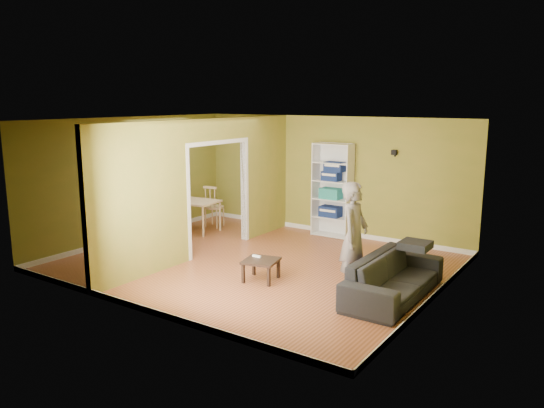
{
  "coord_description": "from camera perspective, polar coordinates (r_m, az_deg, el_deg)",
  "views": [
    {
      "loc": [
        5.45,
        -7.55,
        2.95
      ],
      "look_at": [
        0.2,
        0.2,
        1.1
      ],
      "focal_mm": 35.0,
      "sensor_mm": 36.0,
      "label": 1
    }
  ],
  "objects": [
    {
      "name": "chair_near",
      "position": [
        11.7,
        -10.68,
        -1.12
      ],
      "size": [
        0.53,
        0.53,
        0.99
      ],
      "primitive_type": null,
      "rotation": [
        0.0,
        0.0,
        -0.19
      ],
      "color": "tan",
      "rests_on": "ground"
    },
    {
      "name": "paper_box_teal",
      "position": [
        11.59,
        6.34,
        1.13
      ],
      "size": [
        0.45,
        0.29,
        0.23
      ],
      "primitive_type": "cube",
      "color": "#0D7B6A",
      "rests_on": "bookshelf"
    },
    {
      "name": "coffee_table",
      "position": [
        8.79,
        -1.19,
        -6.33
      ],
      "size": [
        0.54,
        0.54,
        0.36
      ],
      "rotation": [
        0.0,
        0.0,
        0.23
      ],
      "color": "black",
      "rests_on": "ground"
    },
    {
      "name": "paper_box_navy_a",
      "position": [
        11.66,
        6.31,
        -0.8
      ],
      "size": [
        0.45,
        0.29,
        0.23
      ],
      "primitive_type": "cube",
      "color": "navy",
      "rests_on": "bookshelf"
    },
    {
      "name": "bookshelf",
      "position": [
        11.6,
        6.65,
        1.52
      ],
      "size": [
        0.86,
        0.38,
        2.04
      ],
      "color": "white",
      "rests_on": "ground"
    },
    {
      "name": "paper_box_navy_c",
      "position": [
        11.46,
        6.76,
        4.05
      ],
      "size": [
        0.41,
        0.27,
        0.21
      ],
      "primitive_type": "cube",
      "color": "navy",
      "rests_on": "bookshelf"
    },
    {
      "name": "chair_far",
      "position": [
        12.52,
        -6.23,
        -0.2
      ],
      "size": [
        0.52,
        0.52,
        0.99
      ],
      "primitive_type": null,
      "rotation": [
        0.0,
        0.0,
        3.3
      ],
      "color": "tan",
      "rests_on": "ground"
    },
    {
      "name": "sofa",
      "position": [
        8.24,
        13.02,
        -7.01
      ],
      "size": [
        2.19,
        0.94,
        0.83
      ],
      "primitive_type": "imported",
      "rotation": [
        0.0,
        0.0,
        1.57
      ],
      "color": "black",
      "rests_on": "ground"
    },
    {
      "name": "room_shell",
      "position": [
        9.46,
        -1.68,
        1.13
      ],
      "size": [
        6.5,
        6.5,
        6.5
      ],
      "color": "#A85C3E",
      "rests_on": "ground"
    },
    {
      "name": "person",
      "position": [
        8.33,
        8.85,
        -2.47
      ],
      "size": [
        0.77,
        0.63,
        2.01
      ],
      "primitive_type": "imported",
      "rotation": [
        0.0,
        0.0,
        1.65
      ],
      "color": "slate",
      "rests_on": "ground"
    },
    {
      "name": "game_controller",
      "position": [
        8.91,
        -1.65,
        -5.63
      ],
      "size": [
        0.16,
        0.04,
        0.03
      ],
      "primitive_type": "cube",
      "color": "white",
      "rests_on": "coffee_table"
    },
    {
      "name": "partition",
      "position": [
        10.2,
        -7.17,
        1.78
      ],
      "size": [
        0.22,
        5.5,
        2.6
      ],
      "primitive_type": null,
      "color": "olive",
      "rests_on": "ground"
    },
    {
      "name": "wall_speaker",
      "position": [
        11.03,
        13.01,
        5.43
      ],
      "size": [
        0.1,
        0.1,
        0.1
      ],
      "primitive_type": "cube",
      "color": "black",
      "rests_on": "room_shell"
    },
    {
      "name": "paper_box_navy_b",
      "position": [
        11.52,
        6.4,
        3.01
      ],
      "size": [
        0.39,
        0.25,
        0.2
      ],
      "primitive_type": "cube",
      "color": "navy",
      "rests_on": "bookshelf"
    },
    {
      "name": "dining_table",
      "position": [
        12.12,
        -8.56,
        0.03
      ],
      "size": [
        1.14,
        0.76,
        0.71
      ],
      "rotation": [
        0.0,
        0.0,
        0.1
      ],
      "color": "beige",
      "rests_on": "ground"
    },
    {
      "name": "chair_left",
      "position": [
        12.57,
        -11.0,
        -0.35
      ],
      "size": [
        0.54,
        0.54,
        0.97
      ],
      "primitive_type": null,
      "rotation": [
        0.0,
        0.0,
        -1.82
      ],
      "color": "tan",
      "rests_on": "ground"
    }
  ]
}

